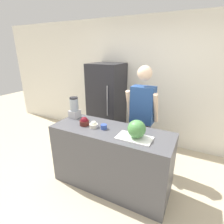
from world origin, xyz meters
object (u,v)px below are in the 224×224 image
Objects in this scene: bowl_cherries at (84,122)px; blender at (74,108)px; person at (142,118)px; refrigerator at (107,104)px; watermelon at (137,129)px; bowl_cream at (94,125)px; bowl_small_blue at (104,127)px.

blender is (-0.32, 0.18, 0.11)m from bowl_cherries.
person reaches higher than bowl_cherries.
refrigerator is 1.14m from blender.
blender reaches higher than watermelon.
bowl_cream is (0.51, -1.31, 0.11)m from refrigerator.
watermelon is at bearing -2.63° from bowl_cherries.
blender reaches higher than bowl_cream.
refrigerator reaches higher than bowl_cherries.
watermelon is 0.51m from bowl_small_blue.
refrigerator reaches higher than blender.
bowl_cream is at bearing -125.27° from person.
blender reaches higher than bowl_cherries.
blender is at bearing 168.94° from watermelon.
watermelon is at bearing -6.13° from bowl_small_blue.
bowl_cherries reaches higher than bowl_small_blue.
person is 14.41× the size of bowl_cream.
refrigerator is at bearing 130.71° from watermelon.
bowl_small_blue is at bearing 173.87° from watermelon.
refrigerator is at bearing 117.09° from bowl_small_blue.
bowl_cherries is 1.13× the size of bowl_cream.
bowl_cherries is at bearing -75.31° from refrigerator.
refrigerator is 7.54× the size of watermelon.
person is 12.78× the size of bowl_cherries.
bowl_cream is (0.16, -0.01, -0.01)m from bowl_cherries.
bowl_cream is at bearing -1.88° from bowl_cherries.
blender is at bearing -88.96° from refrigerator.
refrigerator is at bearing 91.04° from blender.
person is 19.42× the size of bowl_small_blue.
person reaches higher than blender.
bowl_cream reaches higher than bowl_small_blue.
person is 5.17× the size of blender.
bowl_cream is (-0.49, -0.69, 0.05)m from person.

